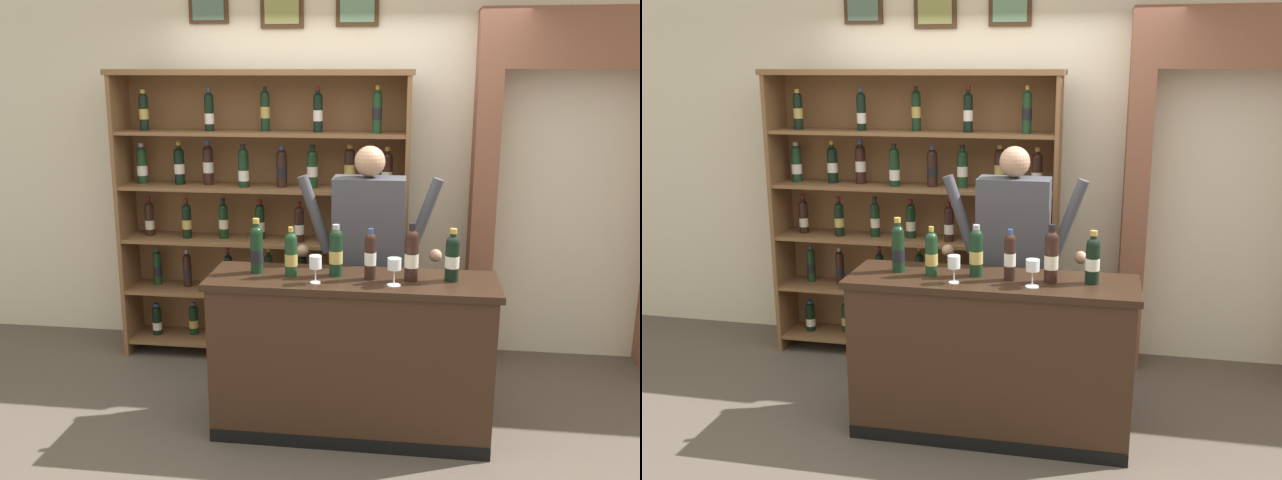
% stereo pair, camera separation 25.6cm
% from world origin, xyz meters
% --- Properties ---
extents(ground_plane, '(14.00, 14.00, 0.02)m').
position_xyz_m(ground_plane, '(0.00, 0.00, -0.01)').
color(ground_plane, brown).
extents(back_wall, '(12.00, 0.19, 3.15)m').
position_xyz_m(back_wall, '(-0.00, 1.45, 1.58)').
color(back_wall, beige).
rests_on(back_wall, ground).
extents(wine_shelf, '(2.14, 0.37, 2.12)m').
position_xyz_m(wine_shelf, '(-0.55, 1.08, 1.12)').
color(wine_shelf, brown).
rests_on(wine_shelf, ground).
extents(archway_doorway, '(1.44, 0.45, 2.52)m').
position_xyz_m(archway_doorway, '(1.65, 1.31, 1.46)').
color(archway_doorway, brown).
rests_on(archway_doorway, ground).
extents(tasting_counter, '(1.65, 0.49, 0.96)m').
position_xyz_m(tasting_counter, '(0.19, -0.00, 0.48)').
color(tasting_counter, '#382316').
rests_on(tasting_counter, ground).
extents(shopkeeper, '(0.92, 0.22, 1.66)m').
position_xyz_m(shopkeeper, '(0.25, 0.47, 1.03)').
color(shopkeeper, '#2D3347').
rests_on(shopkeeper, ground).
extents(tasting_bottle_vin_santo, '(0.08, 0.08, 0.32)m').
position_xyz_m(tasting_bottle_vin_santo, '(-0.37, 0.03, 1.11)').
color(tasting_bottle_vin_santo, black).
rests_on(tasting_bottle_vin_santo, tasting_counter).
extents(tasting_bottle_grappa, '(0.07, 0.07, 0.29)m').
position_xyz_m(tasting_bottle_grappa, '(-0.16, -0.01, 1.09)').
color(tasting_bottle_grappa, '#19381E').
rests_on(tasting_bottle_grappa, tasting_counter).
extents(tasting_bottle_riserva, '(0.08, 0.08, 0.30)m').
position_xyz_m(tasting_bottle_riserva, '(0.10, 0.04, 1.11)').
color(tasting_bottle_riserva, black).
rests_on(tasting_bottle_riserva, tasting_counter).
extents(tasting_bottle_chianti, '(0.07, 0.07, 0.29)m').
position_xyz_m(tasting_bottle_chianti, '(0.30, -0.01, 1.10)').
color(tasting_bottle_chianti, black).
rests_on(tasting_bottle_chianti, tasting_counter).
extents(tasting_bottle_bianco, '(0.08, 0.08, 0.33)m').
position_xyz_m(tasting_bottle_bianco, '(0.53, -0.00, 1.12)').
color(tasting_bottle_bianco, black).
rests_on(tasting_bottle_bianco, tasting_counter).
extents(tasting_bottle_super_tuscan, '(0.08, 0.08, 0.30)m').
position_xyz_m(tasting_bottle_super_tuscan, '(0.75, 0.02, 1.10)').
color(tasting_bottle_super_tuscan, black).
rests_on(tasting_bottle_super_tuscan, tasting_counter).
extents(wine_glass_center, '(0.08, 0.08, 0.16)m').
position_xyz_m(wine_glass_center, '(0.43, -0.11, 1.07)').
color(wine_glass_center, silver).
rests_on(wine_glass_center, tasting_counter).
extents(wine_glass_spare, '(0.07, 0.07, 0.16)m').
position_xyz_m(wine_glass_spare, '(0.00, -0.12, 1.07)').
color(wine_glass_spare, silver).
rests_on(wine_glass_spare, tasting_counter).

